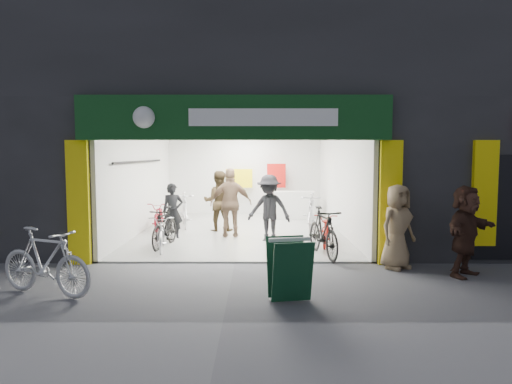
{
  "coord_description": "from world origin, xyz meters",
  "views": [
    {
      "loc": [
        0.47,
        -9.5,
        2.32
      ],
      "look_at": [
        0.45,
        1.5,
        1.4
      ],
      "focal_mm": 32.0,
      "sensor_mm": 36.0,
      "label": 1
    }
  ],
  "objects_px": {
    "bike_right_front": "(323,232)",
    "pedestrian_near": "(397,227)",
    "sandwich_board": "(289,268)",
    "bike_left_front": "(162,233)",
    "parked_bike": "(45,261)"
  },
  "relations": [
    {
      "from": "bike_right_front",
      "to": "sandwich_board",
      "type": "relative_size",
      "value": 1.92
    },
    {
      "from": "bike_left_front",
      "to": "parked_bike",
      "type": "relative_size",
      "value": 0.88
    },
    {
      "from": "parked_bike",
      "to": "sandwich_board",
      "type": "height_order",
      "value": "parked_bike"
    },
    {
      "from": "parked_bike",
      "to": "sandwich_board",
      "type": "bearing_deg",
      "value": -72.08
    },
    {
      "from": "bike_right_front",
      "to": "parked_bike",
      "type": "bearing_deg",
      "value": -161.51
    },
    {
      "from": "bike_right_front",
      "to": "pedestrian_near",
      "type": "bearing_deg",
      "value": -47.96
    },
    {
      "from": "bike_right_front",
      "to": "sandwich_board",
      "type": "height_order",
      "value": "bike_right_front"
    },
    {
      "from": "parked_bike",
      "to": "bike_left_front",
      "type": "bearing_deg",
      "value": 3.26
    },
    {
      "from": "sandwich_board",
      "to": "bike_right_front",
      "type": "bearing_deg",
      "value": 61.55
    },
    {
      "from": "pedestrian_near",
      "to": "sandwich_board",
      "type": "relative_size",
      "value": 1.75
    },
    {
      "from": "pedestrian_near",
      "to": "sandwich_board",
      "type": "distance_m",
      "value": 3.11
    },
    {
      "from": "bike_left_front",
      "to": "pedestrian_near",
      "type": "xyz_separation_m",
      "value": [
        5.1,
        -1.73,
        0.42
      ]
    },
    {
      "from": "bike_left_front",
      "to": "parked_bike",
      "type": "xyz_separation_m",
      "value": [
        -1.19,
        -3.49,
        0.13
      ]
    },
    {
      "from": "bike_right_front",
      "to": "sandwich_board",
      "type": "xyz_separation_m",
      "value": [
        -0.97,
        -3.07,
        -0.03
      ]
    },
    {
      "from": "pedestrian_near",
      "to": "parked_bike",
      "type": "bearing_deg",
      "value": 163.15
    }
  ]
}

